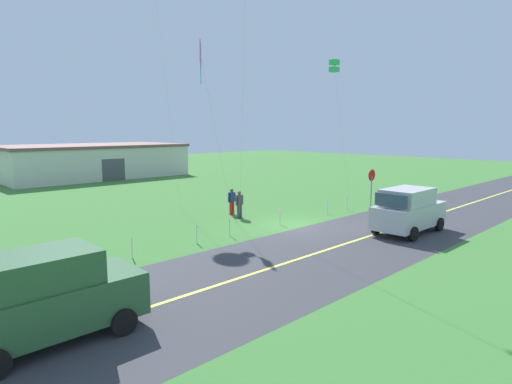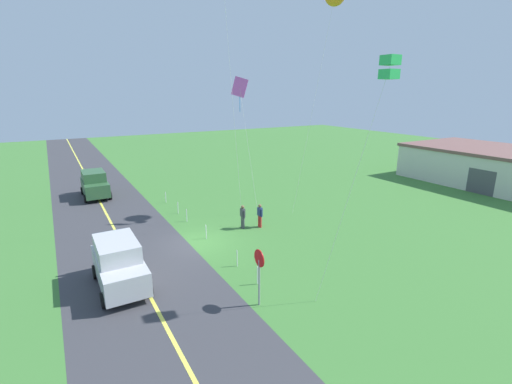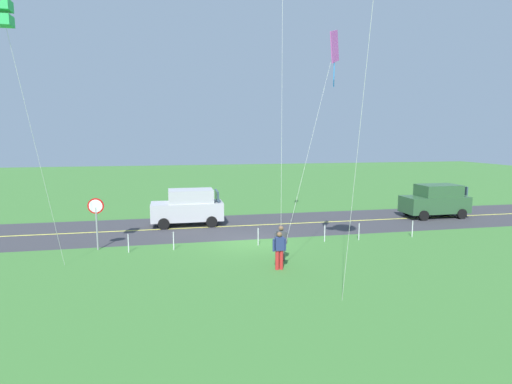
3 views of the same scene
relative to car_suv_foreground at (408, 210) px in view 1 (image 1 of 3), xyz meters
The scene contains 17 objects.
ground_plane 5.86m from the car_suv_foreground, 120.66° to the left, with size 120.00×120.00×0.10m, color #3D7533.
asphalt_road 3.28m from the car_suv_foreground, 162.29° to the left, with size 120.00×7.00×0.00m, color #38383D.
road_centre_stripe 3.28m from the car_suv_foreground, 162.29° to the left, with size 120.00×0.16×0.00m, color #E5E04C.
car_suv_foreground is the anchor object (origin of this frame).
car_parked_west_far 16.76m from the car_suv_foreground, behind, with size 4.40×2.12×2.24m.
stop_sign 6.71m from the car_suv_foreground, 46.43° to the left, with size 0.76×0.08×2.56m.
person_adult_near 9.21m from the car_suv_foreground, 113.69° to the left, with size 0.58×0.22×1.60m.
person_adult_companion 10.10m from the car_suv_foreground, 109.25° to the left, with size 0.58×0.22×1.60m.
kite_blue_mid 13.37m from the car_suv_foreground, 121.00° to the left, with size 2.71×0.95×9.82m.
kite_green_far 14.21m from the car_suv_foreground, 55.34° to the left, with size 1.17×2.55×10.12m.
warehouse_distant 35.73m from the car_suv_foreground, 91.00° to the left, with size 18.36×10.20×3.50m.
fence_post_0 13.25m from the car_suv_foreground, 154.79° to the left, with size 0.05×0.05×0.90m, color silver.
fence_post_1 10.47m from the car_suv_foreground, 147.34° to the left, with size 0.05×0.05×0.90m, color silver.
fence_post_2 8.89m from the car_suv_foreground, 140.55° to the left, with size 0.05×0.05×0.90m, color silver.
fence_post_3 6.55m from the car_suv_foreground, 120.06° to the left, with size 0.05×0.05×0.90m, color silver.
fence_post_4 5.76m from the car_suv_foreground, 80.31° to the left, with size 0.05×0.05×0.90m, color silver.
fence_post_5 6.46m from the car_suv_foreground, 61.36° to the left, with size 0.05×0.05×0.90m, color silver.
Camera 1 is at (-16.92, -14.56, 5.11)m, focal length 29.84 mm.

